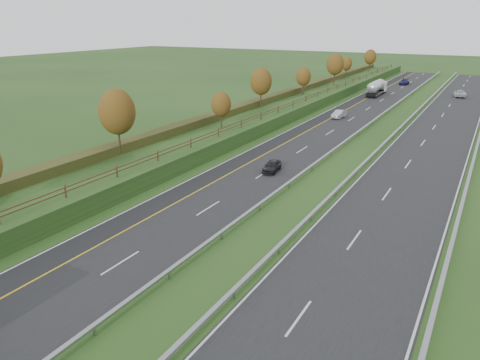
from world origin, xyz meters
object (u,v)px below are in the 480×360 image
at_px(car_silver_mid, 339,114).
at_px(car_oncoming, 460,93).
at_px(road_tanker, 377,87).
at_px(car_dark_near, 272,166).
at_px(car_small_far, 404,82).

bearing_deg(car_silver_mid, car_oncoming, 71.19).
xyz_separation_m(road_tanker, car_oncoming, (17.61, 6.49, -1.05)).
distance_m(car_dark_near, car_silver_mid, 34.88).
relative_size(road_tanker, car_dark_near, 2.94).
xyz_separation_m(car_dark_near, car_small_far, (-1.10, 88.74, 0.10)).
bearing_deg(car_silver_mid, road_tanker, 96.72).
xyz_separation_m(car_silver_mid, car_oncoming, (17.07, 37.41, 0.07)).
xyz_separation_m(car_dark_near, car_oncoming, (14.31, 72.18, 0.12)).
xyz_separation_m(car_silver_mid, car_small_far, (1.66, 53.97, 0.05)).
bearing_deg(car_silver_mid, car_dark_near, -79.75).
xyz_separation_m(road_tanker, car_silver_mid, (0.54, -30.93, -1.12)).
xyz_separation_m(car_dark_near, car_silver_mid, (-2.76, 34.77, 0.05)).
height_order(car_small_far, car_oncoming, car_oncoming).
height_order(car_silver_mid, car_oncoming, car_oncoming).
xyz_separation_m(road_tanker, car_dark_near, (3.30, -65.70, -1.17)).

